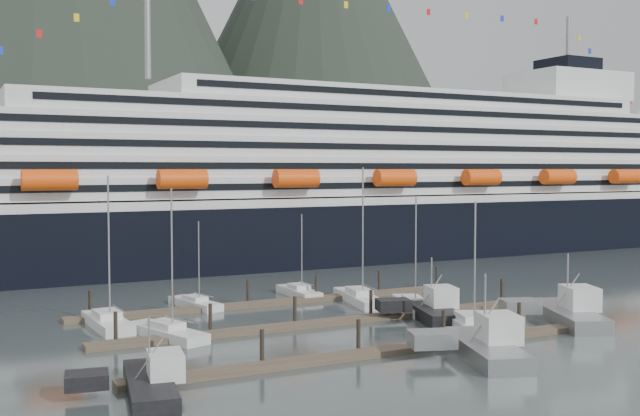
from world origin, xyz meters
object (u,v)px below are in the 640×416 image
Objects in this scene: sailboat_a at (107,323)px; sailboat_e at (195,304)px; trawler_e at (430,310)px; sailboat_h at (471,327)px; trawler_b at (483,347)px; sailboat_g at (359,299)px; sailboat_b at (167,333)px; trawler_a at (148,383)px; sailboat_d at (413,306)px; trawler_d at (566,313)px; sailboat_f at (299,293)px; cruise_ship at (365,190)px.

sailboat_a is 13.16m from sailboat_e.
sailboat_h is at bearing -165.25° from trawler_e.
trawler_b is at bearing -139.09° from sailboat_a.
sailboat_g is 18.85m from sailboat_h.
sailboat_b is at bearing -153.09° from sailboat_a.
sailboat_b is 17.90m from trawler_a.
sailboat_b is 0.88× the size of sailboat_g.
sailboat_g is (25.64, 7.97, 0.02)m from sailboat_b.
sailboat_d is 0.97× the size of trawler_d.
sailboat_f reaches higher than trawler_a.
trawler_d reaches higher than trawler_a.
sailboat_h is at bearing -122.76° from sailboat_a.
sailboat_h reaches higher than sailboat_f.
trawler_e is at bearing -113.58° from cruise_ship.
sailboat_a is at bearing 102.15° from sailboat_g.
sailboat_h is (-1.36, -12.05, 0.03)m from sailboat_d.
sailboat_h is (20.27, -24.63, 0.06)m from sailboat_e.
sailboat_b reaches higher than trawler_a.
trawler_e is at bearing -59.43° from trawler_a.
sailboat_a is 33.49m from trawler_e.
sailboat_a is at bearing -141.96° from cruise_ship.
cruise_ship is at bearing -2.16° from sailboat_h.
sailboat_a is 26.56m from sailboat_f.
trawler_b is (27.77, -2.72, 0.16)m from trawler_a.
sailboat_a is 47.07m from trawler_d.
sailboat_d is at bearing -114.52° from cruise_ship.
trawler_a is at bearing 137.90° from sailboat_d.
sailboat_a is 0.95× the size of sailboat_g.
sailboat_a is at bearing 79.58° from sailboat_h.
sailboat_f is at bearing -75.06° from sailboat_a.
sailboat_g reaches higher than trawler_d.
sailboat_f is 0.85× the size of trawler_b.
sailboat_g is 27.84m from trawler_b.
sailboat_g is at bearing -91.59° from sailboat_b.
sailboat_f is at bearing -130.70° from cruise_ship.
sailboat_e is 0.75× the size of trawler_d.
trawler_e is at bearing 77.52° from trawler_d.
trawler_d is 1.18× the size of trawler_e.
trawler_b is (14.62, -33.43, 0.59)m from sailboat_e.
sailboat_b is 1.15× the size of trawler_b.
cruise_ship is 14.33× the size of sailboat_b.
sailboat_b is at bearing 126.05° from sailboat_f.
trawler_a is at bearing 119.39° from sailboat_h.
sailboat_b reaches higher than sailboat_f.
trawler_e is (27.58, -3.78, 0.48)m from sailboat_b.
sailboat_a reaches higher than sailboat_b.
trawler_e is at bearing -116.67° from sailboat_b.
sailboat_e is at bearing -62.24° from sailboat_a.
cruise_ship is 20.23× the size of sailboat_e.
trawler_d is at bearing -142.52° from sailboat_e.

